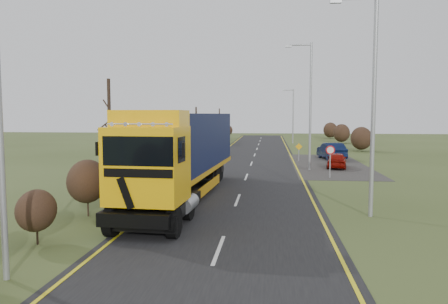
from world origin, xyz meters
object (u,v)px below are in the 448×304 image
streetlight_near (371,96)px  car_blue_sedan (331,151)px  lorry (183,149)px  speed_sign (330,156)px  car_red_hatchback (337,160)px

streetlight_near → car_blue_sedan: bearing=85.9°
lorry → car_blue_sedan: bearing=66.8°
car_blue_sedan → speed_sign: (-1.77, -12.28, 0.73)m
lorry → speed_sign: lorry is taller
car_red_hatchback → car_blue_sedan: 6.82m
car_blue_sedan → car_red_hatchback: bearing=76.9°
car_blue_sedan → speed_sign: bearing=72.9°
streetlight_near → speed_sign: streetlight_near is taller
car_red_hatchback → streetlight_near: size_ratio=0.40×
car_red_hatchback → streetlight_near: (-1.18, -16.56, 4.39)m
streetlight_near → speed_sign: 11.62m
car_blue_sedan → streetlight_near: (-1.68, -23.36, 4.23)m
lorry → streetlight_near: size_ratio=1.76×
car_blue_sedan → lorry: bearing=54.4°
lorry → speed_sign: 11.60m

